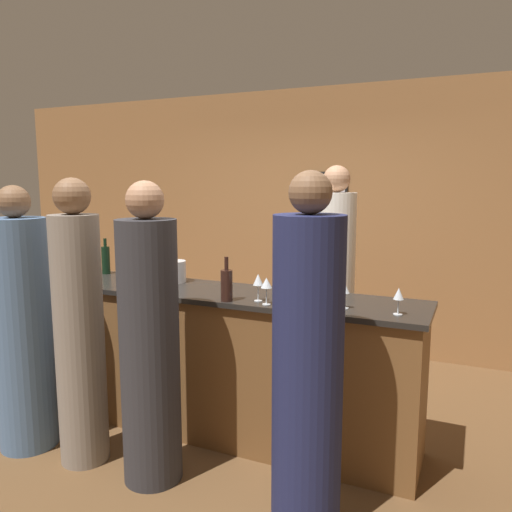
{
  "coord_description": "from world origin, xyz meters",
  "views": [
    {
      "loc": [
        1.66,
        -3.04,
        1.82
      ],
      "look_at": [
        0.25,
        0.1,
        1.3
      ],
      "focal_mm": 35.0,
      "sensor_mm": 36.0,
      "label": 1
    }
  ],
  "objects_px": {
    "wine_bottle_1": "(227,285)",
    "wine_bottle_0": "(310,278)",
    "wine_bottle_2": "(106,259)",
    "guest_1": "(150,346)",
    "guest_2": "(308,370)",
    "bartender": "(334,295)",
    "guest_3": "(79,331)",
    "guest_0": "(22,330)",
    "ice_bucket": "(174,271)"
  },
  "relations": [
    {
      "from": "wine_bottle_1",
      "to": "wine_bottle_0",
      "type": "bearing_deg",
      "value": 41.29
    },
    {
      "from": "wine_bottle_2",
      "to": "guest_1",
      "type": "bearing_deg",
      "value": -39.51
    },
    {
      "from": "guest_2",
      "to": "guest_1",
      "type": "bearing_deg",
      "value": 177.89
    },
    {
      "from": "guest_1",
      "to": "guest_2",
      "type": "relative_size",
      "value": 0.97
    },
    {
      "from": "bartender",
      "to": "wine_bottle_2",
      "type": "height_order",
      "value": "bartender"
    },
    {
      "from": "wine_bottle_0",
      "to": "wine_bottle_1",
      "type": "distance_m",
      "value": 0.58
    },
    {
      "from": "bartender",
      "to": "guest_1",
      "type": "distance_m",
      "value": 1.66
    },
    {
      "from": "guest_1",
      "to": "guest_3",
      "type": "height_order",
      "value": "guest_3"
    },
    {
      "from": "bartender",
      "to": "wine_bottle_2",
      "type": "xyz_separation_m",
      "value": [
        -1.8,
        -0.6,
        0.26
      ]
    },
    {
      "from": "bartender",
      "to": "guest_0",
      "type": "relative_size",
      "value": 1.08
    },
    {
      "from": "guest_0",
      "to": "wine_bottle_2",
      "type": "relative_size",
      "value": 6.02
    },
    {
      "from": "guest_0",
      "to": "bartender",
      "type": "bearing_deg",
      "value": 41.08
    },
    {
      "from": "guest_0",
      "to": "wine_bottle_0",
      "type": "relative_size",
      "value": 5.83
    },
    {
      "from": "guest_2",
      "to": "ice_bucket",
      "type": "bearing_deg",
      "value": 147.76
    },
    {
      "from": "guest_0",
      "to": "wine_bottle_1",
      "type": "bearing_deg",
      "value": 19.66
    },
    {
      "from": "bartender",
      "to": "wine_bottle_0",
      "type": "distance_m",
      "value": 0.71
    },
    {
      "from": "guest_3",
      "to": "wine_bottle_2",
      "type": "height_order",
      "value": "guest_3"
    },
    {
      "from": "wine_bottle_0",
      "to": "wine_bottle_1",
      "type": "height_order",
      "value": "wine_bottle_0"
    },
    {
      "from": "guest_3",
      "to": "bartender",
      "type": "bearing_deg",
      "value": 50.12
    },
    {
      "from": "bartender",
      "to": "guest_3",
      "type": "height_order",
      "value": "bartender"
    },
    {
      "from": "wine_bottle_0",
      "to": "ice_bucket",
      "type": "height_order",
      "value": "wine_bottle_0"
    },
    {
      "from": "guest_3",
      "to": "ice_bucket",
      "type": "bearing_deg",
      "value": 78.44
    },
    {
      "from": "guest_2",
      "to": "wine_bottle_0",
      "type": "bearing_deg",
      "value": 107.45
    },
    {
      "from": "guest_1",
      "to": "guest_2",
      "type": "xyz_separation_m",
      "value": [
        1.0,
        -0.04,
        0.02
      ]
    },
    {
      "from": "guest_0",
      "to": "guest_1",
      "type": "relative_size",
      "value": 0.98
    },
    {
      "from": "bartender",
      "to": "wine_bottle_1",
      "type": "bearing_deg",
      "value": 67.79
    },
    {
      "from": "guest_2",
      "to": "wine_bottle_1",
      "type": "xyz_separation_m",
      "value": [
        -0.71,
        0.48,
        0.29
      ]
    },
    {
      "from": "guest_1",
      "to": "wine_bottle_0",
      "type": "xyz_separation_m",
      "value": [
        0.73,
        0.83,
        0.32
      ]
    },
    {
      "from": "guest_2",
      "to": "wine_bottle_0",
      "type": "xyz_separation_m",
      "value": [
        -0.27,
        0.86,
        0.3
      ]
    },
    {
      "from": "wine_bottle_0",
      "to": "wine_bottle_1",
      "type": "relative_size",
      "value": 1.06
    },
    {
      "from": "guest_0",
      "to": "guest_1",
      "type": "xyz_separation_m",
      "value": [
        1.02,
        0.03,
        0.02
      ]
    },
    {
      "from": "bartender",
      "to": "guest_2",
      "type": "distance_m",
      "value": 1.55
    },
    {
      "from": "guest_2",
      "to": "wine_bottle_1",
      "type": "relative_size",
      "value": 6.46
    },
    {
      "from": "guest_0",
      "to": "guest_1",
      "type": "distance_m",
      "value": 1.02
    },
    {
      "from": "guest_1",
      "to": "guest_3",
      "type": "xyz_separation_m",
      "value": [
        -0.53,
        -0.01,
        0.02
      ]
    },
    {
      "from": "guest_0",
      "to": "wine_bottle_0",
      "type": "height_order",
      "value": "guest_0"
    },
    {
      "from": "wine_bottle_0",
      "to": "wine_bottle_2",
      "type": "height_order",
      "value": "wine_bottle_0"
    },
    {
      "from": "guest_3",
      "to": "ice_bucket",
      "type": "relative_size",
      "value": 9.84
    },
    {
      "from": "bartender",
      "to": "guest_3",
      "type": "bearing_deg",
      "value": 50.12
    },
    {
      "from": "guest_0",
      "to": "wine_bottle_1",
      "type": "relative_size",
      "value": 6.2
    },
    {
      "from": "guest_3",
      "to": "wine_bottle_1",
      "type": "bearing_deg",
      "value": 28.72
    },
    {
      "from": "ice_bucket",
      "to": "wine_bottle_2",
      "type": "bearing_deg",
      "value": 174.75
    },
    {
      "from": "guest_0",
      "to": "guest_3",
      "type": "bearing_deg",
      "value": 1.93
    },
    {
      "from": "guest_1",
      "to": "wine_bottle_2",
      "type": "relative_size",
      "value": 6.12
    },
    {
      "from": "guest_2",
      "to": "wine_bottle_2",
      "type": "xyz_separation_m",
      "value": [
        -2.08,
        0.93,
        0.3
      ]
    },
    {
      "from": "guest_2",
      "to": "wine_bottle_1",
      "type": "height_order",
      "value": "guest_2"
    },
    {
      "from": "wine_bottle_2",
      "to": "ice_bucket",
      "type": "xyz_separation_m",
      "value": [
        0.71,
        -0.07,
        -0.04
      ]
    },
    {
      "from": "wine_bottle_1",
      "to": "ice_bucket",
      "type": "height_order",
      "value": "wine_bottle_1"
    },
    {
      "from": "guest_2",
      "to": "guest_3",
      "type": "height_order",
      "value": "guest_2"
    },
    {
      "from": "ice_bucket",
      "to": "guest_2",
      "type": "bearing_deg",
      "value": -32.24
    }
  ]
}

